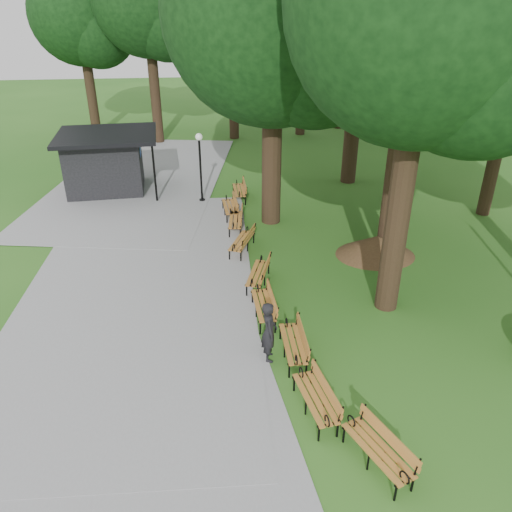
{
  "coord_description": "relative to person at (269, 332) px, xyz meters",
  "views": [
    {
      "loc": [
        -1.51,
        -11.93,
        8.83
      ],
      "look_at": [
        0.07,
        2.72,
        1.1
      ],
      "focal_mm": 35.52,
      "sensor_mm": 36.0,
      "label": 1
    }
  ],
  "objects": [
    {
      "name": "bench_0",
      "position": [
        1.78,
        -3.71,
        -0.44
      ],
      "size": [
        1.31,
        2.0,
        0.88
      ],
      "primitive_type": null,
      "rotation": [
        0.0,
        0.0,
        -1.18
      ],
      "color": "#B06C28",
      "rests_on": "ground"
    },
    {
      "name": "bench_1",
      "position": [
        0.81,
        -2.1,
        -0.44
      ],
      "size": [
        0.94,
        1.98,
        0.88
      ],
      "primitive_type": null,
      "rotation": [
        0.0,
        0.0,
        -1.41
      ],
      "color": "#B06C28",
      "rests_on": "ground"
    },
    {
      "name": "bench_8",
      "position": [
        0.13,
        11.93,
        -0.44
      ],
      "size": [
        0.65,
        1.9,
        0.88
      ],
      "primitive_type": null,
      "rotation": [
        0.0,
        0.0,
        -1.57
      ],
      "color": "#B06C28",
      "rests_on": "ground"
    },
    {
      "name": "lawn_tree_2",
      "position": [
        1.28,
        9.14,
        7.26
      ],
      "size": [
        8.18,
        8.18,
        12.27
      ],
      "color": "black",
      "rests_on": "ground"
    },
    {
      "name": "lawn_tree_0",
      "position": [
        4.0,
        2.16,
        7.68
      ],
      "size": [
        7.02,
        7.02,
        12.12
      ],
      "color": "black",
      "rests_on": "ground"
    },
    {
      "name": "lamp_post",
      "position": [
        -1.64,
        11.82,
        1.44
      ],
      "size": [
        0.32,
        0.32,
        3.23
      ],
      "color": "black",
      "rests_on": "ground"
    },
    {
      "name": "bench_2",
      "position": [
        0.65,
        -0.01,
        -0.44
      ],
      "size": [
        0.66,
        1.91,
        0.88
      ],
      "primitive_type": null,
      "rotation": [
        0.0,
        0.0,
        -1.58
      ],
      "color": "#B06C28",
      "rests_on": "ground"
    },
    {
      "name": "tree_backdrop",
      "position": [
        6.04,
        24.05,
        7.27
      ],
      "size": [
        36.85,
        10.05,
        16.29
      ],
      "primitive_type": null,
      "color": "black",
      "rests_on": "ground"
    },
    {
      "name": "lawn_tree_1",
      "position": [
        5.42,
        6.44,
        6.26
      ],
      "size": [
        5.66,
        5.66,
        10.02
      ],
      "color": "black",
      "rests_on": "ground"
    },
    {
      "name": "path",
      "position": [
        -4.0,
        4.16,
        -0.85
      ],
      "size": [
        12.0,
        38.0,
        0.06
      ],
      "primitive_type": "cube",
      "color": "gray",
      "rests_on": "ground"
    },
    {
      "name": "bench_6",
      "position": [
        -0.3,
        8.43,
        -0.44
      ],
      "size": [
        0.84,
        1.96,
        0.88
      ],
      "primitive_type": null,
      "rotation": [
        0.0,
        0.0,
        -1.68
      ],
      "color": "#B06C28",
      "rests_on": "ground"
    },
    {
      "name": "bench_3",
      "position": [
        0.08,
        1.93,
        -0.44
      ],
      "size": [
        0.71,
        1.92,
        0.88
      ],
      "primitive_type": null,
      "rotation": [
        0.0,
        0.0,
        -1.53
      ],
      "color": "#B06C28",
      "rests_on": "ground"
    },
    {
      "name": "dirt_mound",
      "position": [
        4.77,
        5.59,
        -0.49
      ],
      "size": [
        2.5,
        2.5,
        0.78
      ],
      "primitive_type": "cone",
      "color": "#47301C",
      "rests_on": "ground"
    },
    {
      "name": "bench_7",
      "position": [
        -0.45,
        9.9,
        -0.44
      ],
      "size": [
        0.75,
        1.93,
        0.88
      ],
      "primitive_type": null,
      "rotation": [
        0.0,
        0.0,
        -1.51
      ],
      "color": "#B06C28",
      "rests_on": "ground"
    },
    {
      "name": "person",
      "position": [
        0.0,
        0.0,
        0.0
      ],
      "size": [
        0.44,
        0.65,
        1.76
      ],
      "primitive_type": "imported",
      "rotation": [
        0.0,
        0.0,
        1.54
      ],
      "color": "black",
      "rests_on": "ground"
    },
    {
      "name": "bench_5",
      "position": [
        -0.2,
        6.41,
        -0.44
      ],
      "size": [
        1.32,
        2.0,
        0.88
      ],
      "primitive_type": null,
      "rotation": [
        0.0,
        0.0,
        -1.96
      ],
      "color": "#B06C28",
      "rests_on": "ground"
    },
    {
      "name": "bench_4",
      "position": [
        0.14,
        3.88,
        -0.44
      ],
      "size": [
        1.18,
        2.0,
        0.88
      ],
      "primitive_type": null,
      "rotation": [
        0.0,
        0.0,
        -1.87
      ],
      "color": "#B06C28",
      "rests_on": "ground"
    },
    {
      "name": "ground",
      "position": [
        0.0,
        1.16,
        -0.88
      ],
      "size": [
        100.0,
        100.0,
        0.0
      ],
      "primitive_type": "plane",
      "color": "#29601B",
      "rests_on": "ground"
    },
    {
      "name": "kiosk",
      "position": [
        -6.3,
        13.83,
        0.56
      ],
      "size": [
        4.87,
        4.31,
        2.88
      ],
      "primitive_type": null,
      "rotation": [
        0.0,
        0.0,
        0.07
      ],
      "color": "black",
      "rests_on": "ground"
    }
  ]
}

